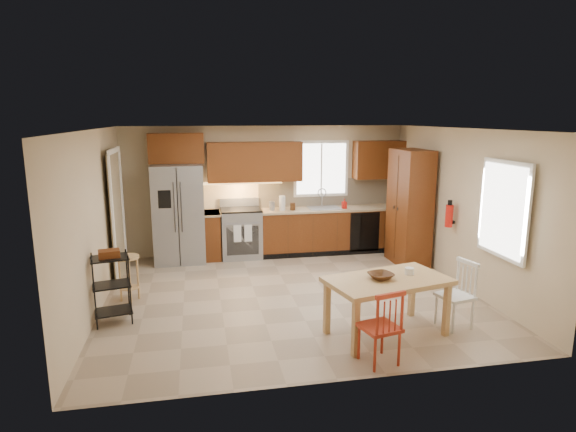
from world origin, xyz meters
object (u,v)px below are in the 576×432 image
(range_stove, at_px, (241,234))
(chair_white, at_px, (455,295))
(chair_red, at_px, (380,326))
(dining_table, at_px, (387,307))
(fire_extinguisher, at_px, (449,216))
(soap_bottle, at_px, (344,204))
(bar_stool, at_px, (129,278))
(table_jar, at_px, (409,273))
(pantry, at_px, (409,208))
(refrigerator, at_px, (179,214))
(table_bowl, at_px, (381,279))
(utility_cart, at_px, (112,289))

(range_stove, bearing_deg, chair_white, -56.93)
(chair_red, bearing_deg, dining_table, 48.38)
(fire_extinguisher, xyz_separation_m, dining_table, (-1.73, -1.70, -0.74))
(soap_bottle, relative_size, bar_stool, 0.28)
(range_stove, bearing_deg, chair_red, -75.94)
(table_jar, bearing_deg, pantry, 65.50)
(fire_extinguisher, height_order, dining_table, fire_extinguisher)
(pantry, xyz_separation_m, bar_stool, (-4.82, -0.95, -0.71))
(refrigerator, distance_m, fire_extinguisher, 4.76)
(refrigerator, height_order, table_bowl, refrigerator)
(soap_bottle, height_order, table_jar, soap_bottle)
(bar_stool, distance_m, utility_cart, 0.80)
(soap_bottle, height_order, chair_white, soap_bottle)
(soap_bottle, distance_m, utility_cart, 4.80)
(pantry, xyz_separation_m, table_jar, (-1.21, -2.66, -0.30))
(chair_white, distance_m, table_jar, 0.71)
(range_stove, distance_m, bar_stool, 2.67)
(refrigerator, xyz_separation_m, range_stove, (1.15, 0.06, -0.45))
(refrigerator, height_order, chair_red, refrigerator)
(fire_extinguisher, bearing_deg, utility_cart, -172.44)
(refrigerator, xyz_separation_m, table_bowl, (2.51, -3.67, -0.18))
(fire_extinguisher, xyz_separation_m, chair_white, (-0.78, -1.65, -0.67))
(dining_table, bearing_deg, pantry, 47.52)
(soap_bottle, xyz_separation_m, table_jar, (-0.26, -3.56, -0.24))
(refrigerator, bearing_deg, dining_table, -54.73)
(dining_table, xyz_separation_m, table_bowl, (-0.09, 0.00, 0.37))
(soap_bottle, bearing_deg, pantry, -43.45)
(range_stove, height_order, pantry, pantry)
(table_jar, height_order, bar_stool, table_jar)
(dining_table, xyz_separation_m, utility_cart, (-3.40, 1.02, 0.11))
(pantry, height_order, table_bowl, pantry)
(pantry, height_order, utility_cart, pantry)
(range_stove, relative_size, table_bowl, 3.08)
(soap_bottle, height_order, chair_red, soap_bottle)
(fire_extinguisher, xyz_separation_m, chair_red, (-2.08, -2.35, -0.67))
(soap_bottle, xyz_separation_m, pantry, (0.95, -0.90, 0.05))
(pantry, height_order, fire_extinguisher, pantry)
(pantry, relative_size, dining_table, 1.43)
(refrigerator, xyz_separation_m, chair_red, (2.25, -4.32, -0.48))
(refrigerator, bearing_deg, chair_red, -62.53)
(refrigerator, distance_m, chair_white, 5.09)
(soap_bottle, bearing_deg, fire_extinguisher, -59.47)
(chair_red, relative_size, table_jar, 7.29)
(table_jar, bearing_deg, bar_stool, 154.68)
(pantry, distance_m, utility_cart, 5.26)
(table_bowl, distance_m, table_jar, 0.43)
(fire_extinguisher, relative_size, table_jar, 3.03)
(range_stove, height_order, chair_white, range_stove)
(pantry, height_order, dining_table, pantry)
(range_stove, height_order, chair_red, range_stove)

